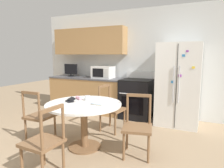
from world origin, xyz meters
name	(u,v)px	position (x,y,z in m)	size (l,w,h in m)	color
ground_plane	(73,159)	(0.00, 0.00, 0.00)	(14.00, 14.00, 0.00)	#9E8466
back_wall	(122,57)	(-0.31, 2.59, 1.44)	(5.20, 0.44, 2.60)	silver
kitchen_counter	(87,94)	(-1.18, 2.29, 0.45)	(2.06, 0.64, 0.90)	#AD7F4C
refrigerator	(179,84)	(1.15, 2.21, 0.87)	(0.86, 0.77, 1.74)	white
oven_range	(137,98)	(0.21, 2.26, 0.47)	(0.72, 0.68, 1.08)	black
microwave	(103,72)	(-0.71, 2.30, 1.05)	(0.52, 0.39, 0.30)	white
countertop_tv	(71,70)	(-1.71, 2.30, 1.08)	(0.39, 0.16, 0.34)	black
dining_table	(84,112)	(-0.06, 0.40, 0.59)	(1.19, 1.19, 0.74)	white
dining_chair_near	(44,143)	(-0.07, -0.47, 0.43)	(0.44, 0.44, 0.90)	brown
dining_chair_right	(137,127)	(0.79, 0.52, 0.43)	(0.51, 0.51, 0.90)	brown
dining_chair_far	(111,109)	(0.02, 1.25, 0.43)	(0.48, 0.48, 0.90)	brown
dining_chair_left	(39,116)	(-0.91, 0.29, 0.43)	(0.43, 0.43, 0.90)	brown
candle_glass	(87,98)	(-0.10, 0.58, 0.77)	(0.09, 0.09, 0.08)	silver
folded_napkin	(79,98)	(-0.28, 0.59, 0.76)	(0.15, 0.12, 0.05)	pink
wallet	(70,100)	(-0.30, 0.38, 0.76)	(0.17, 0.17, 0.07)	black
mail_stack	(102,103)	(0.21, 0.50, 0.75)	(0.29, 0.35, 0.02)	white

